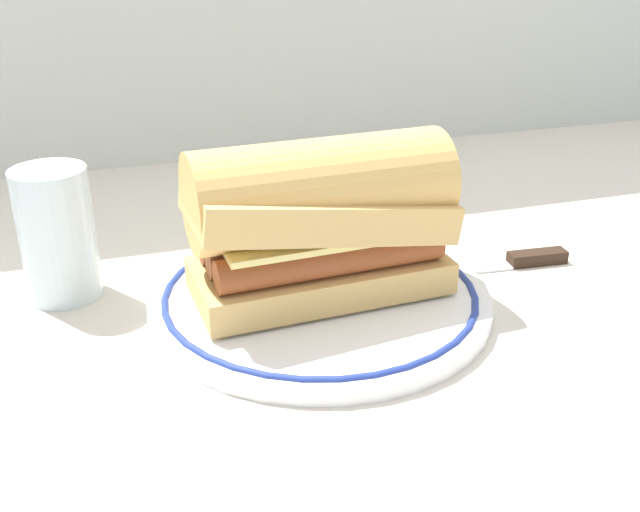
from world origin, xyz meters
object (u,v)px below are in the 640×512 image
at_px(sausage_sandwich, 320,217).
at_px(plate, 320,297).
at_px(drinking_glass, 59,243).
at_px(butter_knife, 497,263).

bearing_deg(sausage_sandwich, plate, 150.18).
distance_m(drinking_glass, butter_knife, 0.38).
bearing_deg(sausage_sandwich, drinking_glass, 154.53).
xyz_separation_m(sausage_sandwich, butter_knife, (0.18, 0.02, -0.07)).
xyz_separation_m(plate, butter_knife, (0.18, 0.02, -0.00)).
xyz_separation_m(drinking_glass, butter_knife, (0.38, -0.06, -0.04)).
bearing_deg(butter_knife, plate, -173.74).
xyz_separation_m(sausage_sandwich, drinking_glass, (-0.20, 0.08, -0.03)).
bearing_deg(butter_knife, drinking_glass, 170.56).
xyz_separation_m(plate, sausage_sandwich, (0.00, -0.00, 0.07)).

